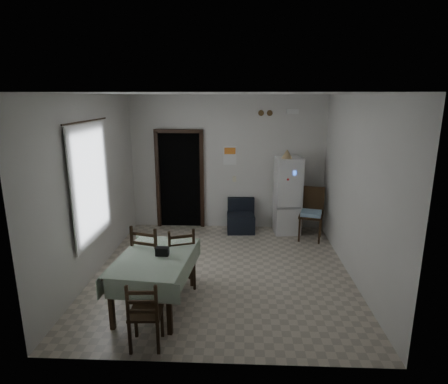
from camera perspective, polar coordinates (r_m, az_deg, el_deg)
ground at (r=6.45m, az=-0.20°, el=-11.95°), size 4.50×4.50×0.00m
ceiling at (r=5.78m, az=-0.23°, el=14.78°), size 4.20×4.50×0.02m
wall_back at (r=8.15m, az=0.55°, el=4.43°), size 4.20×0.02×2.90m
wall_front at (r=3.80m, az=-1.86°, el=-7.40°), size 4.20×0.02×2.90m
wall_left at (r=6.40m, az=-19.35°, el=0.83°), size 0.02×4.50×2.90m
wall_right at (r=6.21m, az=19.51°, el=0.42°), size 0.02×4.50×2.90m
doorway at (r=8.52m, az=-6.48°, el=2.11°), size 1.06×0.52×2.22m
window_recess at (r=6.22m, az=-20.52°, el=1.29°), size 0.10×1.20×1.60m
curtain at (r=6.18m, az=-19.58°, el=1.29°), size 0.02×1.45×1.85m
curtain_rod at (r=6.04m, az=-20.25°, el=10.10°), size 0.02×1.60×0.02m
calendar at (r=8.11m, az=0.90°, el=5.59°), size 0.28×0.02×0.40m
calendar_image at (r=8.09m, az=0.91°, el=6.29°), size 0.24×0.01×0.14m
light_switch at (r=8.20m, az=1.59°, el=1.99°), size 0.08×0.02×0.12m
vent_left at (r=8.02m, az=5.68°, el=11.89°), size 0.12×0.03×0.12m
vent_right at (r=8.04m, az=6.99°, el=11.86°), size 0.12×0.03×0.12m
emergency_light at (r=8.06m, az=10.41°, el=11.96°), size 0.25×0.07×0.09m
fridge at (r=8.03m, az=9.65°, el=-0.56°), size 0.58×0.58×1.63m
tan_cone at (r=7.75m, az=9.59°, el=5.76°), size 0.24×0.24×0.18m
navy_seat at (r=8.10m, az=2.58°, el=-3.66°), size 0.62×0.60×0.71m
corner_chair at (r=7.79m, az=13.13°, el=-3.36°), size 0.57×0.57×1.07m
dining_table at (r=5.42m, az=-10.35°, el=-13.16°), size 1.08×1.52×0.75m
black_bag at (r=5.24m, az=-9.38°, el=-8.91°), size 0.18×0.11×0.12m
dining_chair_far_left at (r=5.81m, az=-11.03°, el=-9.60°), size 0.55×0.55×1.05m
dining_chair_far_right at (r=5.83m, az=-6.73°, el=-9.74°), size 0.53×0.53×0.97m
dining_chair_near_head at (r=4.64m, az=-11.86°, el=-17.52°), size 0.39×0.39×0.86m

